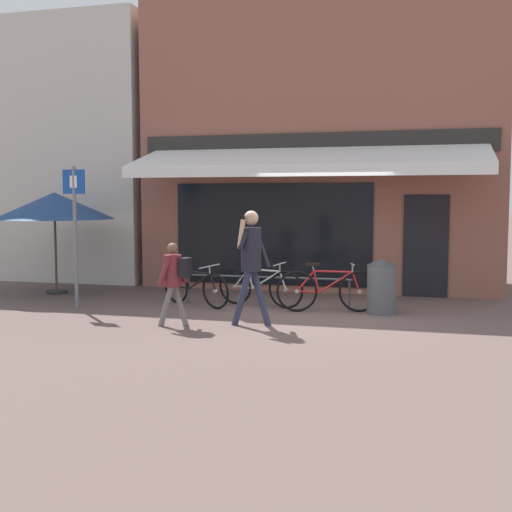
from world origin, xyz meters
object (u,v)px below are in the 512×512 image
at_px(bicycle_black, 195,287).
at_px(parking_sign, 75,222).
at_px(pedestrian_adult, 251,254).
at_px(litter_bin, 381,286).
at_px(cafe_parasol, 54,206).
at_px(pedestrian_child, 175,274).
at_px(bicycle_silver, 260,286).
at_px(bicycle_red, 328,290).

relative_size(bicycle_black, parking_sign, 0.62).
bearing_deg(parking_sign, pedestrian_adult, -12.00).
relative_size(litter_bin, cafe_parasol, 0.38).
distance_m(parking_sign, cafe_parasol, 2.09).
xyz_separation_m(pedestrian_child, litter_bin, (3.09, 1.95, -0.34)).
xyz_separation_m(bicycle_black, bicycle_silver, (1.19, 0.26, 0.02)).
bearing_deg(bicycle_red, parking_sign, 176.53).
height_order(litter_bin, cafe_parasol, cafe_parasol).
bearing_deg(bicycle_red, bicycle_silver, 156.05).
height_order(pedestrian_adult, cafe_parasol, cafe_parasol).
relative_size(pedestrian_child, parking_sign, 0.51).
xyz_separation_m(pedestrian_adult, cafe_parasol, (-4.94, 2.29, 0.72)).
xyz_separation_m(pedestrian_adult, pedestrian_child, (-1.16, -0.35, -0.32)).
height_order(pedestrian_adult, pedestrian_child, pedestrian_adult).
bearing_deg(bicycle_black, bicycle_silver, 38.32).
bearing_deg(bicycle_black, pedestrian_adult, -19.22).
xyz_separation_m(bicycle_silver, bicycle_red, (1.32, -0.25, 0.02)).
bearing_deg(bicycle_red, litter_bin, -9.40).
height_order(bicycle_black, pedestrian_child, pedestrian_child).
distance_m(pedestrian_adult, pedestrian_child, 1.25).
bearing_deg(cafe_parasol, parking_sign, -47.97).
distance_m(bicycle_black, bicycle_silver, 1.22).
relative_size(pedestrian_adult, pedestrian_child, 1.38).
height_order(pedestrian_child, litter_bin, pedestrian_child).
relative_size(pedestrian_adult, parking_sign, 0.71).
xyz_separation_m(bicycle_black, pedestrian_adult, (1.52, -1.53, 0.78)).
relative_size(bicycle_silver, litter_bin, 1.81).
bearing_deg(pedestrian_adult, pedestrian_child, 26.65).
bearing_deg(litter_bin, bicycle_silver, 175.34).
distance_m(bicycle_red, pedestrian_adult, 1.98).
bearing_deg(bicycle_black, parking_sign, -133.21).
relative_size(bicycle_red, litter_bin, 1.89).
height_order(bicycle_red, pedestrian_adult, pedestrian_adult).
bearing_deg(pedestrian_adult, cafe_parasol, -14.86).
bearing_deg(parking_sign, cafe_parasol, 132.03).
xyz_separation_m(bicycle_black, litter_bin, (3.45, 0.08, 0.12)).
relative_size(parking_sign, cafe_parasol, 1.04).
bearing_deg(cafe_parasol, bicycle_silver, -6.23).
bearing_deg(cafe_parasol, pedestrian_child, -34.94).
xyz_separation_m(bicycle_silver, pedestrian_adult, (0.33, -1.79, 0.77)).
xyz_separation_m(bicycle_silver, litter_bin, (2.25, -0.18, 0.10)).
relative_size(bicycle_black, cafe_parasol, 0.64).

